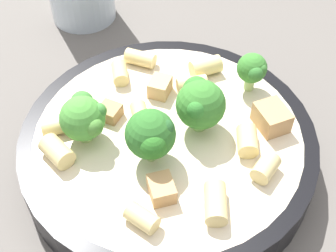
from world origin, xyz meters
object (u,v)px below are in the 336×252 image
object	(u,v)px
rigatoni_3	(57,152)
chicken_chunk_1	(110,112)
pasta_bowl	(168,146)
rigatoni_10	(56,126)
broccoli_floret_1	(253,70)
chicken_chunk_0	(160,87)
rigatoni_1	(192,84)
rigatoni_6	(142,218)
broccoli_floret_3	(150,135)
broccoli_floret_2	(84,117)
rigatoni_0	(216,203)
broccoli_floret_0	(200,103)
chicken_chunk_2	(272,118)
rigatoni_7	(139,121)
rigatoni_2	(264,171)
rigatoni_5	(247,140)
rigatoni_8	(120,73)
chicken_chunk_3	(162,189)
rigatoni_9	(140,58)
rigatoni_4	(206,67)

from	to	relation	value
rigatoni_3	chicken_chunk_1	xyz separation A→B (m)	(0.01, 0.06, -0.00)
pasta_bowl	rigatoni_10	world-z (taller)	rigatoni_10
broccoli_floret_1	chicken_chunk_0	bearing A→B (deg)	-148.35
rigatoni_1	rigatoni_6	bearing A→B (deg)	-77.67
broccoli_floret_1	broccoli_floret_3	world-z (taller)	broccoli_floret_3
broccoli_floret_2	rigatoni_0	world-z (taller)	broccoli_floret_2
broccoli_floret_1	broccoli_floret_0	bearing A→B (deg)	-108.40
broccoli_floret_3	rigatoni_6	xyz separation A→B (m)	(0.02, -0.05, -0.02)
broccoli_floret_0	chicken_chunk_2	distance (m)	0.06
rigatoni_7	rigatoni_6	bearing A→B (deg)	-57.68
chicken_chunk_0	rigatoni_2	bearing A→B (deg)	-20.71
broccoli_floret_2	broccoli_floret_3	distance (m)	0.06
broccoli_floret_1	rigatoni_2	size ratio (longest dim) A/B	1.64
pasta_bowl	chicken_chunk_2	bearing A→B (deg)	35.14
rigatoni_5	chicken_chunk_2	world-z (taller)	chicken_chunk_2
broccoli_floret_2	rigatoni_8	bearing A→B (deg)	100.92
rigatoni_1	rigatoni_2	size ratio (longest dim) A/B	1.17
broccoli_floret_1	rigatoni_8	world-z (taller)	broccoli_floret_1
rigatoni_3	chicken_chunk_3	size ratio (longest dim) A/B	1.20
pasta_bowl	rigatoni_1	size ratio (longest dim) A/B	9.24
rigatoni_2	rigatoni_10	bearing A→B (deg)	-167.03
broccoli_floret_3	rigatoni_9	xyz separation A→B (m)	(-0.06, 0.09, -0.02)
chicken_chunk_1	rigatoni_7	bearing A→B (deg)	4.52
broccoli_floret_1	rigatoni_8	bearing A→B (deg)	-158.58
rigatoni_0	broccoli_floret_0	bearing A→B (deg)	124.53
pasta_bowl	chicken_chunk_2	size ratio (longest dim) A/B	8.82
broccoli_floret_0	rigatoni_5	xyz separation A→B (m)	(0.04, -0.00, -0.02)
rigatoni_4	rigatoni_1	bearing A→B (deg)	-93.62
rigatoni_9	rigatoni_3	bearing A→B (deg)	-89.54
rigatoni_6	rigatoni_7	size ratio (longest dim) A/B	0.77
rigatoni_2	rigatoni_9	size ratio (longest dim) A/B	0.80
rigatoni_1	broccoli_floret_0	bearing A→B (deg)	-56.36
broccoli_floret_2	rigatoni_5	distance (m)	0.13
rigatoni_6	chicken_chunk_0	bearing A→B (deg)	113.63
broccoli_floret_0	rigatoni_4	world-z (taller)	broccoli_floret_0
broccoli_floret_3	rigatoni_10	world-z (taller)	broccoli_floret_3
rigatoni_1	rigatoni_5	xyz separation A→B (m)	(0.07, -0.04, 0.00)
rigatoni_4	rigatoni_9	bearing A→B (deg)	-163.79
rigatoni_4	rigatoni_7	size ratio (longest dim) A/B	0.92
pasta_bowl	rigatoni_0	distance (m)	0.08
rigatoni_2	rigatoni_5	bearing A→B (deg)	136.07
chicken_chunk_0	chicken_chunk_3	distance (m)	0.10
rigatoni_0	rigatoni_8	size ratio (longest dim) A/B	1.29
rigatoni_8	rigatoni_9	bearing A→B (deg)	77.18
rigatoni_5	rigatoni_7	xyz separation A→B (m)	(-0.08, -0.02, -0.00)
chicken_chunk_1	pasta_bowl	bearing A→B (deg)	6.52
rigatoni_1	rigatoni_3	bearing A→B (deg)	-115.36
pasta_bowl	chicken_chunk_1	distance (m)	0.06
broccoli_floret_1	chicken_chunk_2	bearing A→B (deg)	-45.55
rigatoni_3	chicken_chunk_3	world-z (taller)	rigatoni_3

